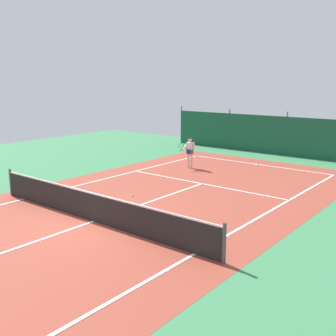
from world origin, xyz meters
TOP-DOWN VIEW (x-y plane):
  - ground_plane at (0.00, 0.00)m, footprint 36.00×36.00m
  - court_surface at (0.00, 0.00)m, footprint 11.02×26.60m
  - tennis_net at (0.00, 0.00)m, footprint 10.12×0.10m
  - back_fence at (-0.00, 16.06)m, footprint 16.30×0.98m
  - tennis_player at (-2.45, 8.82)m, footprint 0.67×0.78m
  - tennis_ball_near_player at (1.76, 12.40)m, footprint 0.07×0.07m
  - tennis_ball_midcourt at (-1.04, 2.96)m, footprint 0.07×0.07m

SIDE VIEW (x-z plane):
  - ground_plane at x=0.00m, z-range 0.00..0.00m
  - court_surface at x=0.00m, z-range 0.00..0.01m
  - tennis_ball_near_player at x=1.76m, z-range 0.00..0.07m
  - tennis_ball_midcourt at x=-1.04m, z-range 0.00..0.07m
  - tennis_net at x=0.00m, z-range -0.04..1.06m
  - back_fence at x=0.00m, z-range -0.68..2.02m
  - tennis_player at x=-2.45m, z-range 0.14..1.78m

